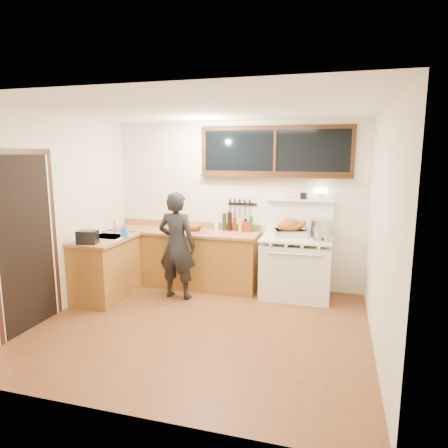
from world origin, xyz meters
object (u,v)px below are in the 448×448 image
(vintage_stove, at_px, (296,266))
(cutting_board, at_px, (195,229))
(man, at_px, (177,245))
(roast_turkey, at_px, (290,229))

(vintage_stove, relative_size, cutting_board, 3.30)
(man, distance_m, cutting_board, 0.52)
(vintage_stove, xyz_separation_m, roast_turkey, (-0.11, 0.07, 0.54))
(vintage_stove, distance_m, man, 1.78)
(cutting_board, xyz_separation_m, roast_turkey, (1.46, 0.11, 0.05))
(vintage_stove, distance_m, roast_turkey, 0.55)
(vintage_stove, bearing_deg, cutting_board, -178.75)
(cutting_board, bearing_deg, roast_turkey, 4.25)
(cutting_board, bearing_deg, man, -102.14)
(roast_turkey, bearing_deg, cutting_board, -175.75)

